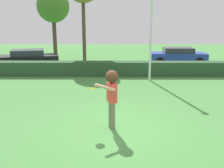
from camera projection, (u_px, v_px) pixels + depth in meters
ground_plane at (116, 128)px, 7.93m from camera, size 60.00×60.00×0.00m
person at (112, 91)px, 7.67m from camera, size 0.69×0.72×1.81m
frisbee at (92, 88)px, 7.63m from camera, size 0.25×0.25×0.08m
lamppost at (151, 21)px, 13.61m from camera, size 0.24×0.24×5.82m
hedge_row at (115, 68)px, 15.59m from camera, size 22.49×0.90×0.84m
parked_car_black at (28, 58)px, 18.36m from camera, size 4.49×2.66×1.25m
parked_car_blue at (178, 55)px, 19.85m from camera, size 4.26×1.94×1.25m
oak_tree at (53, 7)px, 22.75m from camera, size 2.87×2.87×5.95m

